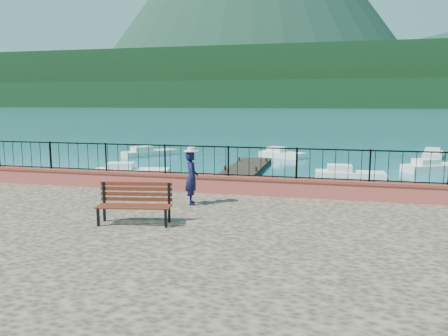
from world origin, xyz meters
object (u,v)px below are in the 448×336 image
at_px(boat_0, 132,169).
at_px(boat_4, 282,152).
at_px(boat_3, 149,151).
at_px(park_bench, 135,212).
at_px(person, 192,178).
at_px(boat_1, 350,172).
at_px(boat_2, 434,165).
at_px(boat_5, 433,152).

distance_m(boat_0, boat_4, 12.79).
bearing_deg(boat_0, boat_3, 93.82).
relative_size(park_bench, boat_4, 0.55).
relative_size(park_bench, person, 1.20).
bearing_deg(boat_4, boat_1, -36.53).
height_order(person, boat_2, person).
xyz_separation_m(boat_1, boat_5, (6.48, 11.20, 0.00)).
xyz_separation_m(boat_0, boat_3, (-2.79, 8.99, 0.00)).
relative_size(person, boat_0, 0.37).
bearing_deg(boat_0, boat_2, 5.99).
distance_m(boat_0, boat_1, 12.12).
xyz_separation_m(boat_1, boat_3, (-14.75, 7.05, 0.00)).
xyz_separation_m(boat_1, boat_2, (5.06, 4.07, 0.00)).
distance_m(boat_0, boat_2, 18.05).
distance_m(boat_1, boat_5, 12.94).
bearing_deg(boat_2, park_bench, -148.85).
distance_m(person, boat_3, 21.82).
bearing_deg(boat_0, person, -69.83).
bearing_deg(boat_3, park_bench, -118.46).
distance_m(boat_2, boat_4, 10.63).
height_order(boat_1, boat_5, same).
distance_m(person, boat_5, 26.29).
height_order(person, boat_4, person).
distance_m(person, boat_2, 19.37).
distance_m(boat_4, boat_5, 11.39).
bearing_deg(boat_3, boat_4, -42.75).
xyz_separation_m(boat_4, boat_5, (11.07, 2.68, 0.00)).
bearing_deg(person, boat_0, 12.21).
height_order(boat_2, boat_5, same).
bearing_deg(boat_4, boat_3, -146.63).
relative_size(boat_2, boat_5, 1.15).
bearing_deg(boat_5, park_bench, 169.17).
xyz_separation_m(boat_3, boat_5, (21.23, 4.14, 0.00)).
height_order(park_bench, boat_3, park_bench).
relative_size(park_bench, boat_1, 0.51).
bearing_deg(park_bench, person, 62.74).
bearing_deg(boat_5, person, 168.43).
height_order(park_bench, boat_5, park_bench).
relative_size(boat_0, boat_1, 1.14).
bearing_deg(boat_1, park_bench, -113.01).
distance_m(park_bench, boat_3, 23.61).
bearing_deg(boat_2, boat_4, 126.24).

